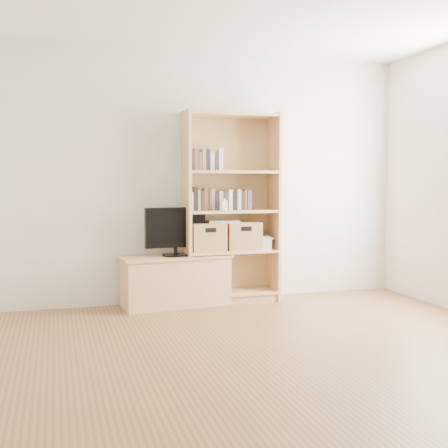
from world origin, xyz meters
name	(u,v)px	position (x,y,z in m)	size (l,w,h in m)	color
floor	(297,380)	(0.00, 0.00, 0.00)	(4.50, 5.00, 0.01)	brown
back_wall	(199,177)	(0.00, 2.50, 1.30)	(4.50, 0.02, 2.60)	beige
tv_stand	(176,282)	(-0.30, 2.30, 0.24)	(1.06, 0.40, 0.49)	tan
bookshelf	(231,208)	(0.30, 2.32, 0.99)	(0.99, 0.35, 1.97)	tan
television	(175,232)	(-0.30, 2.30, 0.75)	(0.62, 0.05, 0.49)	black
books_row_mid	(231,199)	(0.30, 2.35, 1.08)	(0.84, 0.16, 0.22)	silver
books_row_upper	(210,162)	(0.08, 2.35, 1.46)	(0.35, 0.13, 0.18)	silver
baby_monitor	(224,206)	(0.19, 2.22, 1.02)	(0.05, 0.03, 0.10)	white
basket_left	(207,237)	(0.04, 2.32, 0.69)	(0.35, 0.29, 0.29)	#A07948
basket_right	(243,236)	(0.42, 2.32, 0.69)	(0.35, 0.29, 0.29)	#A07948
laptop	(224,222)	(0.21, 2.31, 0.85)	(0.31, 0.22, 0.02)	white
magazine_stack	(262,243)	(0.64, 2.32, 0.60)	(0.17, 0.25, 0.11)	beige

